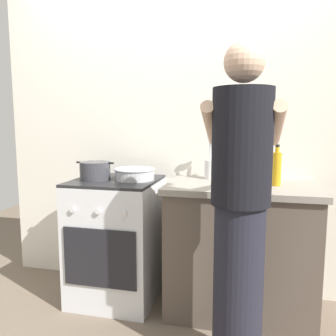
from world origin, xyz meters
The scene contains 10 objects.
ground centered at (0.00, 0.00, 0.00)m, with size 6.00×6.00×0.00m, color #6B5B4C.
back_wall centered at (0.20, 0.50, 1.25)m, with size 3.20×0.10×2.50m.
countertop centered at (0.55, 0.15, 0.45)m, with size 1.00×0.60×0.90m.
stove_range centered at (-0.35, 0.15, 0.45)m, with size 0.60×0.62×0.90m.
pot centered at (-0.49, 0.11, 0.97)m, with size 0.28×0.22×0.13m.
mixing_bowl centered at (-0.21, 0.17, 0.95)m, with size 0.30×0.30×0.08m.
utensil_crock centered at (0.32, 0.34, 0.99)m, with size 0.10×0.10×0.33m.
spice_bottle centered at (0.53, 0.12, 0.94)m, with size 0.04×0.04×0.08m.
oil_bottle centered at (0.77, 0.16, 1.02)m, with size 0.06×0.06×0.27m.
person centered at (0.56, -0.41, 0.86)m, with size 0.41×0.50×1.70m.
Camera 1 is at (0.59, -2.15, 1.31)m, focal length 36.61 mm.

